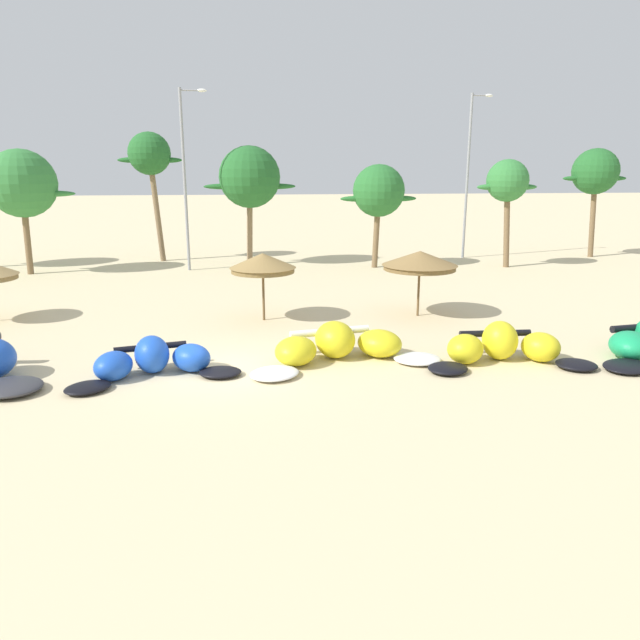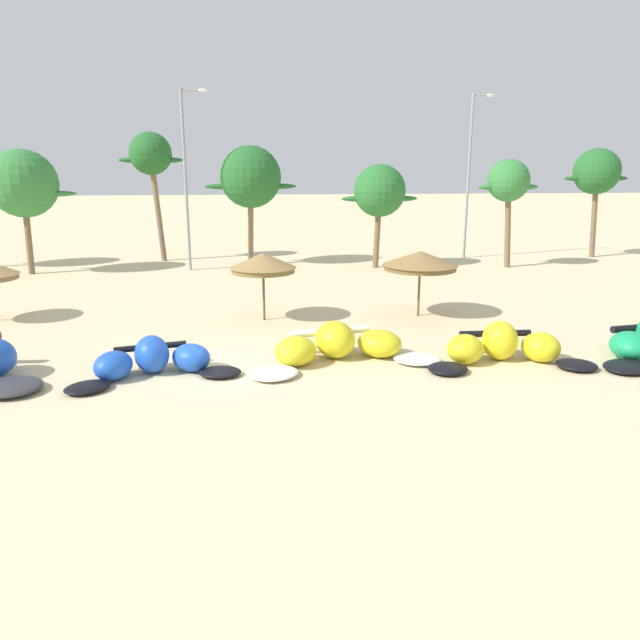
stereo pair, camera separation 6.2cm
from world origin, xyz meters
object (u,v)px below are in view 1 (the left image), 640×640
object	(u,v)px
palm_right_of_gap	(507,182)
kite_center	(503,347)
kite_left	(153,361)
lamppost_west	(186,173)
beach_umbrella_near_palms	(420,260)
palm_left	(22,184)
beach_umbrella_middle	(263,263)
palm_center_left	(250,178)
lamppost_west_center	(469,170)
palm_right	(595,173)
kite_left_of_center	(338,346)
palm_center_right	(379,192)
palm_left_of_gap	(150,156)

from	to	relation	value
palm_right_of_gap	kite_center	bearing A→B (deg)	-113.41
kite_left	lamppost_west	world-z (taller)	lamppost_west
beach_umbrella_near_palms	palm_left	bearing A→B (deg)	147.17
beach_umbrella_middle	palm_right_of_gap	distance (m)	19.73
kite_center	palm_center_left	distance (m)	23.04
beach_umbrella_near_palms	lamppost_west	bearing A→B (deg)	128.95
kite_center	beach_umbrella_middle	xyz separation A→B (m)	(-7.53, 6.48, 1.91)
palm_center_left	lamppost_west_center	bearing A→B (deg)	6.03
palm_left	lamppost_west	size ratio (longest dim) A/B	0.68
beach_umbrella_near_palms	lamppost_west	xyz separation A→B (m)	(-10.66, 13.19, 3.47)
palm_right	lamppost_west	size ratio (longest dim) A/B	0.70
palm_center_left	palm_right_of_gap	distance (m)	16.05
kite_left	kite_left_of_center	world-z (taller)	kite_left_of_center
palm_left	palm_center_right	distance (m)	20.99
beach_umbrella_middle	palm_right	world-z (taller)	palm_right
kite_center	palm_center_right	distance (m)	19.72
kite_left	kite_left_of_center	xyz separation A→B (m)	(5.80, 0.74, 0.03)
beach_umbrella_near_palms	lamppost_west_center	world-z (taller)	lamppost_west_center
palm_center_right	lamppost_west	bearing A→B (deg)	178.26
beach_umbrella_near_palms	palm_left_of_gap	world-z (taller)	palm_left_of_gap
kite_left_of_center	lamppost_west	distance (m)	20.56
beach_umbrella_middle	palm_right_of_gap	xyz separation A→B (m)	(15.48, 11.88, 2.88)
lamppost_west	lamppost_west_center	bearing A→B (deg)	9.18
kite_left	palm_left	distance (m)	22.14
kite_center	palm_left	bearing A→B (deg)	137.34
kite_center	lamppost_west	size ratio (longest dim) A/B	0.54
palm_left	palm_center_right	world-z (taller)	palm_left
palm_center_right	lamppost_west_center	size ratio (longest dim) A/B	0.58
kite_center	palm_left	xyz separation A→B (m)	(-20.95, 19.30, 4.75)
palm_left_of_gap	palm_center_left	bearing A→B (deg)	-22.77
palm_left_of_gap	palm_center_left	size ratio (longest dim) A/B	1.12
palm_right_of_gap	lamppost_west	world-z (taller)	lamppost_west
palm_center_right	kite_left	bearing A→B (deg)	-120.08
kite_left	palm_right	world-z (taller)	palm_right
kite_center	palm_center_right	xyz separation A→B (m)	(0.04, 19.26, 4.24)
kite_left_of_center	palm_center_right	world-z (taller)	palm_center_right
beach_umbrella_middle	palm_center_right	bearing A→B (deg)	59.35
palm_right	kite_left_of_center	bearing A→B (deg)	-134.98
palm_right_of_gap	palm_center_right	bearing A→B (deg)	173.53
palm_left_of_gap	kite_left	bearing A→B (deg)	-82.18
palm_center_left	palm_center_right	xyz separation A→B (m)	(7.91, -1.80, -0.82)
beach_umbrella_middle	beach_umbrella_near_palms	xyz separation A→B (m)	(6.55, -0.06, -0.01)
palm_right	palm_left	bearing A→B (deg)	-175.85
palm_right	kite_center	bearing A→B (deg)	-125.84
palm_left	palm_right	bearing A→B (deg)	4.15
kite_center	palm_right	xyz separation A→B (m)	(15.87, 21.97, 5.35)
kite_left_of_center	palm_center_left	distance (m)	21.03
lamppost_west	palm_right_of_gap	bearing A→B (deg)	-3.66
palm_left	lamppost_west_center	world-z (taller)	lamppost_west_center
kite_center	kite_left	bearing A→B (deg)	179.61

